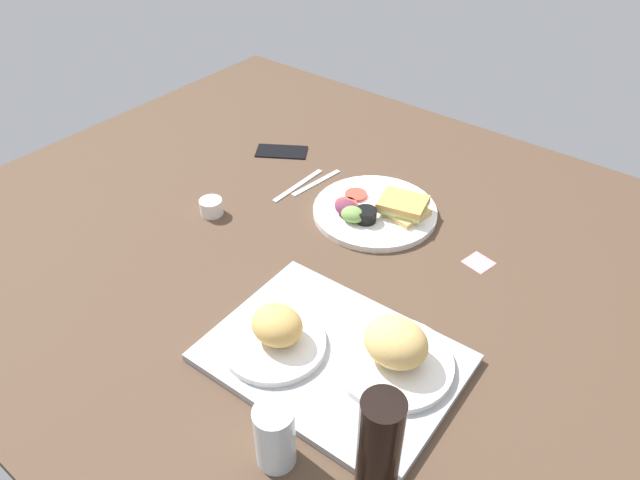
% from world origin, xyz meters
% --- Properties ---
extents(ground_plane, '(1.90, 1.50, 0.03)m').
position_xyz_m(ground_plane, '(0.00, 0.00, -0.01)').
color(ground_plane, '#4C3828').
extents(serving_tray, '(0.46, 0.34, 0.02)m').
position_xyz_m(serving_tray, '(-0.19, 0.26, 0.01)').
color(serving_tray, '#9EA0A3').
rests_on(serving_tray, ground_plane).
extents(bread_plate_near, '(0.22, 0.22, 0.10)m').
position_xyz_m(bread_plate_near, '(-0.29, 0.21, 0.05)').
color(bread_plate_near, white).
rests_on(bread_plate_near, serving_tray).
extents(bread_plate_far, '(0.19, 0.19, 0.08)m').
position_xyz_m(bread_plate_far, '(-0.09, 0.30, 0.04)').
color(bread_plate_far, white).
rests_on(bread_plate_far, serving_tray).
extents(plate_with_salad, '(0.30, 0.30, 0.05)m').
position_xyz_m(plate_with_salad, '(0.00, -0.17, 0.02)').
color(plate_with_salad, white).
rests_on(plate_with_salad, ground_plane).
extents(drinking_glass, '(0.06, 0.06, 0.12)m').
position_xyz_m(drinking_glass, '(-0.24, 0.47, 0.06)').
color(drinking_glass, silver).
rests_on(drinking_glass, ground_plane).
extents(soda_bottle, '(0.06, 0.06, 0.21)m').
position_xyz_m(soda_bottle, '(-0.39, 0.42, 0.11)').
color(soda_bottle, black).
rests_on(soda_bottle, ground_plane).
extents(espresso_cup, '(0.06, 0.06, 0.04)m').
position_xyz_m(espresso_cup, '(0.33, 0.07, 0.02)').
color(espresso_cup, silver).
rests_on(espresso_cup, ground_plane).
extents(fork, '(0.04, 0.17, 0.01)m').
position_xyz_m(fork, '(0.21, -0.19, 0.00)').
color(fork, '#B7B7BC').
rests_on(fork, ground_plane).
extents(knife, '(0.01, 0.19, 0.01)m').
position_xyz_m(knife, '(0.24, -0.15, 0.00)').
color(knife, '#B7B7BC').
rests_on(knife, ground_plane).
extents(cell_phone, '(0.16, 0.14, 0.01)m').
position_xyz_m(cell_phone, '(0.39, -0.26, 0.00)').
color(cell_phone, black).
rests_on(cell_phone, ground_plane).
extents(sticky_note, '(0.07, 0.07, 0.00)m').
position_xyz_m(sticky_note, '(-0.28, -0.16, 0.00)').
color(sticky_note, pink).
rests_on(sticky_note, ground_plane).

